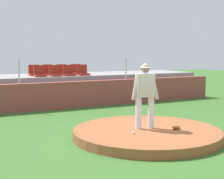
# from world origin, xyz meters

# --- Properties ---
(ground_plane) EXTENTS (60.00, 60.00, 0.00)m
(ground_plane) POSITION_xyz_m (0.00, 0.00, 0.00)
(ground_plane) COLOR #3A6827
(pitchers_mound) EXTENTS (4.05, 4.05, 0.24)m
(pitchers_mound) POSITION_xyz_m (0.00, 0.00, 0.12)
(pitchers_mound) COLOR #9B5532
(pitchers_mound) RESTS_ON ground_plane
(pitcher) EXTENTS (0.78, 0.40, 1.82)m
(pitcher) POSITION_xyz_m (-0.01, 0.08, 1.29)
(pitcher) COLOR silver
(pitcher) RESTS_ON pitchers_mound
(baseball) EXTENTS (0.07, 0.07, 0.07)m
(baseball) POSITION_xyz_m (-0.62, -0.32, 0.28)
(baseball) COLOR white
(baseball) RESTS_ON pitchers_mound
(fielding_glove) EXTENTS (0.36, 0.33, 0.11)m
(fielding_glove) POSITION_xyz_m (0.71, -0.38, 0.29)
(fielding_glove) COLOR brown
(fielding_glove) RESTS_ON pitchers_mound
(brick_barrier) EXTENTS (14.96, 0.40, 1.12)m
(brick_barrier) POSITION_xyz_m (0.00, 5.80, 0.56)
(brick_barrier) COLOR brown
(brick_barrier) RESTS_ON ground_plane
(fence_post_left) EXTENTS (0.06, 0.06, 0.98)m
(fence_post_left) POSITION_xyz_m (-2.14, 5.80, 1.61)
(fence_post_left) COLOR silver
(fence_post_left) RESTS_ON brick_barrier
(fence_post_right) EXTENTS (0.06, 0.06, 0.98)m
(fence_post_right) POSITION_xyz_m (2.73, 5.80, 1.61)
(fence_post_right) COLOR silver
(fence_post_right) RESTS_ON brick_barrier
(bleacher_platform) EXTENTS (14.62, 3.02, 1.30)m
(bleacher_platform) POSITION_xyz_m (0.00, 7.85, 0.65)
(bleacher_platform) COLOR #979094
(bleacher_platform) RESTS_ON ground_plane
(stadium_chair_0) EXTENTS (0.48, 0.44, 0.50)m
(stadium_chair_0) POSITION_xyz_m (-1.02, 6.86, 1.45)
(stadium_chair_0) COLOR maroon
(stadium_chair_0) RESTS_ON bleacher_platform
(stadium_chair_1) EXTENTS (0.48, 0.44, 0.50)m
(stadium_chair_1) POSITION_xyz_m (-0.32, 6.86, 1.45)
(stadium_chair_1) COLOR maroon
(stadium_chair_1) RESTS_ON bleacher_platform
(stadium_chair_2) EXTENTS (0.48, 0.44, 0.50)m
(stadium_chair_2) POSITION_xyz_m (0.33, 6.85, 1.45)
(stadium_chair_2) COLOR maroon
(stadium_chair_2) RESTS_ON bleacher_platform
(stadium_chair_3) EXTENTS (0.48, 0.44, 0.50)m
(stadium_chair_3) POSITION_xyz_m (1.03, 6.87, 1.45)
(stadium_chair_3) COLOR maroon
(stadium_chair_3) RESTS_ON bleacher_platform
(stadium_chair_4) EXTENTS (0.48, 0.44, 0.50)m
(stadium_chair_4) POSITION_xyz_m (-1.02, 7.75, 1.45)
(stadium_chair_4) COLOR maroon
(stadium_chair_4) RESTS_ON bleacher_platform
(stadium_chair_5) EXTENTS (0.48, 0.44, 0.50)m
(stadium_chair_5) POSITION_xyz_m (-0.38, 7.76, 1.45)
(stadium_chair_5) COLOR maroon
(stadium_chair_5) RESTS_ON bleacher_platform
(stadium_chair_6) EXTENTS (0.48, 0.44, 0.50)m
(stadium_chair_6) POSITION_xyz_m (0.33, 7.77, 1.45)
(stadium_chair_6) COLOR maroon
(stadium_chair_6) RESTS_ON bleacher_platform
(stadium_chair_7) EXTENTS (0.48, 0.44, 0.50)m
(stadium_chair_7) POSITION_xyz_m (1.08, 7.79, 1.45)
(stadium_chair_7) COLOR maroon
(stadium_chair_7) RESTS_ON bleacher_platform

